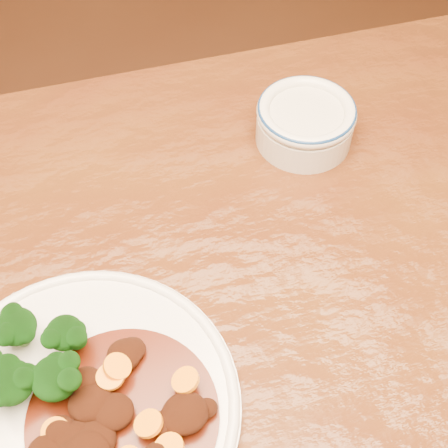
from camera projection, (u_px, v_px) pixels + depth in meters
name	position (u px, v px, depth m)	size (l,w,h in m)	color
dining_table	(205.00, 374.00, 0.72)	(1.58, 1.04, 0.75)	#512B0E
dinner_plate	(81.00, 409.00, 0.60)	(0.31, 0.31, 0.02)	white
broccoli_florets	(10.00, 373.00, 0.59)	(0.16, 0.12, 0.05)	#69994F
mince_stew	(111.00, 423.00, 0.58)	(0.18, 0.18, 0.04)	#4D1308
dip_bowl	(305.00, 121.00, 0.80)	(0.13, 0.13, 0.06)	silver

